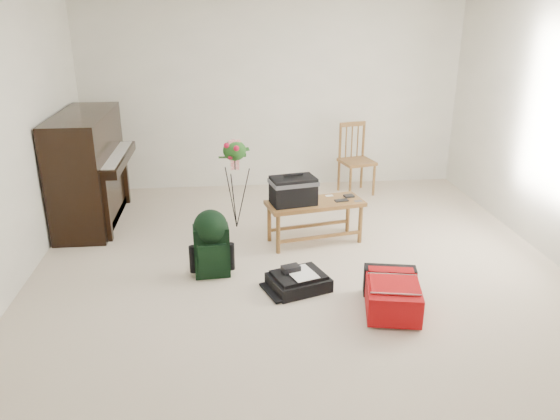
{
  "coord_description": "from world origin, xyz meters",
  "views": [
    {
      "loc": [
        -0.65,
        -4.49,
        2.36
      ],
      "look_at": [
        -0.16,
        0.35,
        0.52
      ],
      "focal_mm": 35.0,
      "sensor_mm": 36.0,
      "label": 1
    }
  ],
  "objects": [
    {
      "name": "dining_chair",
      "position": [
        1.06,
        2.3,
        0.45
      ],
      "size": [
        0.48,
        0.48,
        0.92
      ],
      "rotation": [
        0.0,
        0.0,
        0.24
      ],
      "color": "olive",
      "rests_on": "floor"
    },
    {
      "name": "bench",
      "position": [
        0.09,
        0.75,
        0.54
      ],
      "size": [
        1.06,
        0.59,
        0.77
      ],
      "rotation": [
        0.0,
        0.0,
        0.2
      ],
      "color": "olive",
      "rests_on": "floor"
    },
    {
      "name": "red_suitcase",
      "position": [
        0.66,
        -0.64,
        0.14
      ],
      "size": [
        0.54,
        0.7,
        0.27
      ],
      "rotation": [
        0.0,
        0.0,
        -0.2
      ],
      "color": "red",
      "rests_on": "floor"
    },
    {
      "name": "floor",
      "position": [
        0.0,
        0.0,
        0.0
      ],
      "size": [
        5.0,
        5.5,
        0.01
      ],
      "primitive_type": "cube",
      "color": "beige",
      "rests_on": "ground"
    },
    {
      "name": "wall_back",
      "position": [
        0.0,
        2.75,
        1.25
      ],
      "size": [
        5.0,
        0.04,
        2.5
      ],
      "primitive_type": "cube",
      "color": "silver",
      "rests_on": "floor"
    },
    {
      "name": "green_backpack",
      "position": [
        -0.81,
        0.09,
        0.35
      ],
      "size": [
        0.33,
        0.31,
        0.64
      ],
      "rotation": [
        0.0,
        0.0,
        0.07
      ],
      "color": "black",
      "rests_on": "floor"
    },
    {
      "name": "flower_stand",
      "position": [
        -0.56,
        1.24,
        0.5
      ],
      "size": [
        0.38,
        0.38,
        1.03
      ],
      "rotation": [
        0.0,
        0.0,
        0.21
      ],
      "color": "black",
      "rests_on": "floor"
    },
    {
      "name": "piano",
      "position": [
        -2.19,
        1.6,
        0.6
      ],
      "size": [
        0.71,
        1.5,
        1.25
      ],
      "color": "black",
      "rests_on": "floor"
    },
    {
      "name": "black_duffel",
      "position": [
        -0.05,
        -0.25,
        0.07
      ],
      "size": [
        0.59,
        0.53,
        0.2
      ],
      "rotation": [
        0.0,
        0.0,
        0.33
      ],
      "color": "black",
      "rests_on": "floor"
    }
  ]
}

